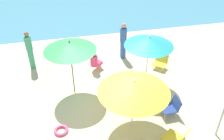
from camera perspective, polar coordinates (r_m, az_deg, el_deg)
ground_plane at (r=8.12m, az=0.49°, el=-10.01°), size 40.00×40.00×0.00m
umbrella_green at (r=8.03m, az=-9.67°, el=5.38°), size 1.71×1.71×2.06m
umbrella_yellow at (r=6.72m, az=5.10°, el=-3.77°), size 2.00×2.00×1.79m
umbrella_teal at (r=8.45m, az=8.52°, el=6.52°), size 1.68×1.68×2.00m
beach_chair_a at (r=7.19m, az=14.79°, el=-14.90°), size 0.75×0.78×0.71m
beach_chair_b at (r=8.12m, az=13.50°, el=-8.12°), size 0.58×0.50×0.60m
beach_chair_c at (r=10.26m, az=11.12°, el=1.97°), size 0.73×0.73×0.57m
person_a at (r=10.50m, az=2.60°, el=6.76°), size 0.28×0.28×1.60m
person_b at (r=8.24m, az=-0.10°, el=-4.78°), size 0.33×0.56×0.97m
person_c at (r=9.83m, az=-3.95°, el=2.24°), size 0.52×0.49×0.91m
person_d at (r=10.31m, az=-18.38°, el=4.39°), size 0.26×0.26×1.60m
swim_ring at (r=7.73m, az=-11.61°, el=-13.42°), size 0.43×0.43×0.09m
beach_bag at (r=8.64m, az=12.10°, el=-6.20°), size 0.28×0.27×0.35m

